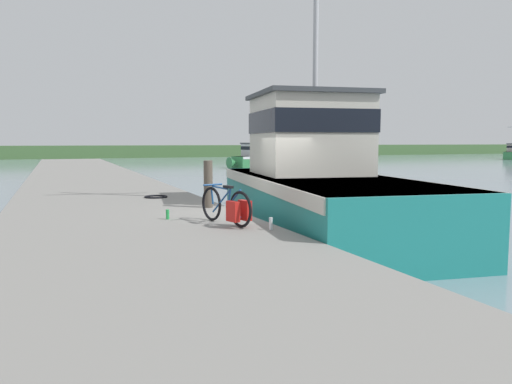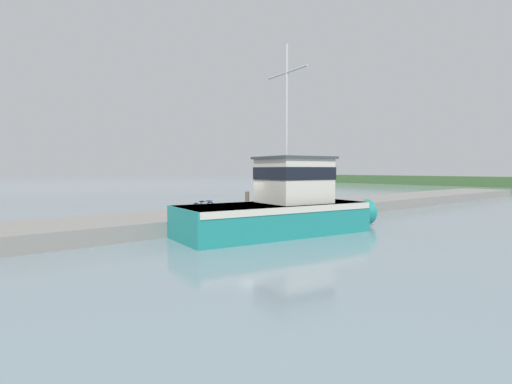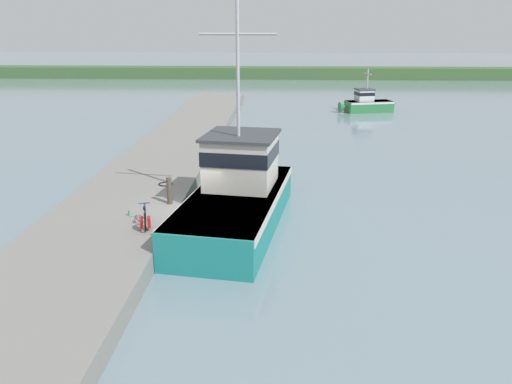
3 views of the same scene
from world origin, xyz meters
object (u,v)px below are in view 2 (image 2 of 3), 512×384
object	(u,v)px
bicycle_touring	(201,209)
water_bottle_on_curb	(210,211)
mooring_post	(247,202)
water_bottle_by_bike	(193,216)
fishing_boat_main	(283,206)

from	to	relation	value
bicycle_touring	water_bottle_on_curb	size ratio (longest dim) A/B	8.26
mooring_post	water_bottle_by_bike	world-z (taller)	mooring_post
bicycle_touring	fishing_boat_main	bearing A→B (deg)	22.44
bicycle_touring	water_bottle_on_curb	xyz separation A→B (m)	(-1.00, 1.20, -0.26)
water_bottle_on_curb	bicycle_touring	bearing A→B (deg)	-50.30
water_bottle_on_curb	fishing_boat_main	bearing A→B (deg)	17.37
fishing_boat_main	water_bottle_by_bike	world-z (taller)	fishing_boat_main
fishing_boat_main	water_bottle_on_curb	size ratio (longest dim) A/B	53.85
fishing_boat_main	water_bottle_by_bike	distance (m)	4.44
fishing_boat_main	mooring_post	xyz separation A→B (m)	(-3.00, 0.17, -0.03)
fishing_boat_main	water_bottle_by_bike	size ratio (longest dim) A/B	47.99
fishing_boat_main	bicycle_touring	distance (m)	4.24
bicycle_touring	mooring_post	size ratio (longest dim) A/B	1.46
bicycle_touring	water_bottle_on_curb	bearing A→B (deg)	114.82
fishing_boat_main	water_bottle_on_curb	world-z (taller)	fishing_boat_main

